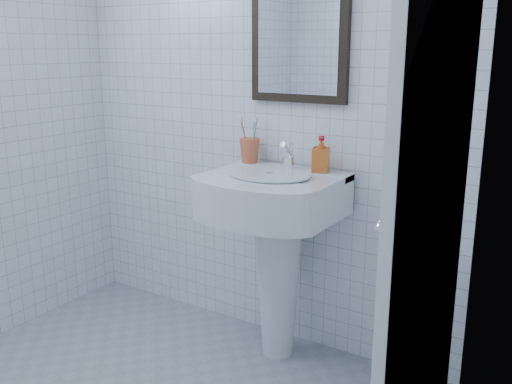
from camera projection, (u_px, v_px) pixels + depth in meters
The scene contains 10 objects.
wall_back at pixel (256, 97), 2.85m from camera, with size 2.20×0.02×2.50m, color white.
wall_right at pixel (377, 158), 1.30m from camera, with size 0.02×2.40×2.50m, color white.
washbasin at pixel (276, 235), 2.70m from camera, with size 0.61×0.45×0.94m.
faucet at pixel (289, 157), 2.70m from camera, with size 0.06×0.12×0.14m.
toothbrush_cup at pixel (250, 150), 2.84m from camera, with size 0.10×0.10×0.12m, color #CD5B36, non-canonical shape.
soap_dispenser at pixel (321, 154), 2.63m from camera, with size 0.08×0.08×0.17m, color #C13D12.
wall_mirror at pixel (299, 35), 2.63m from camera, with size 0.50×0.04×0.62m.
bathroom_door at pixel (430, 207), 1.82m from camera, with size 0.04×0.80×2.00m, color silver.
towel_ring at pixel (437, 183), 1.93m from camera, with size 0.18×0.18×0.01m, color white.
hand_towel at pixel (427, 232), 1.98m from camera, with size 0.03×0.16×0.38m, color silver.
Camera 1 is at (1.56, -1.22, 1.50)m, focal length 40.00 mm.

